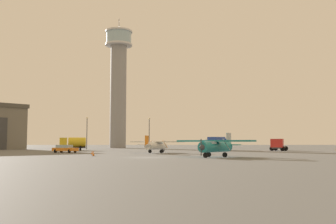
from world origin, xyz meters
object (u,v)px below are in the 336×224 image
(truck_box_blue, at_px, (218,143))
(traffic_cone_near_left, at_px, (92,153))
(truck_flatbed_red, at_px, (278,145))
(traffic_cone_near_right, at_px, (93,153))
(airplane_teal, at_px, (216,146))
(light_post_east, at_px, (149,130))
(light_post_north, at_px, (87,130))
(control_tower, at_px, (118,80))
(airplane_white, at_px, (156,145))
(truck_fuel_tanker_yellow, at_px, (73,143))
(car_orange, at_px, (65,149))

(truck_box_blue, height_order, traffic_cone_near_left, truck_box_blue)
(truck_flatbed_red, height_order, traffic_cone_near_right, truck_flatbed_red)
(airplane_teal, bearing_deg, traffic_cone_near_left, -83.57)
(light_post_east, bearing_deg, airplane_teal, -79.74)
(light_post_east, bearing_deg, truck_flatbed_red, -33.62)
(truck_flatbed_red, bearing_deg, traffic_cone_near_left, -28.94)
(airplane_teal, distance_m, light_post_north, 55.15)
(truck_flatbed_red, distance_m, light_post_north, 46.64)
(control_tower, distance_m, traffic_cone_near_left, 64.90)
(airplane_white, xyz_separation_m, traffic_cone_near_left, (-9.63, -6.89, -1.08))
(truck_box_blue, xyz_separation_m, light_post_north, (-31.67, 10.79, 3.24))
(truck_flatbed_red, bearing_deg, control_tower, -106.52)
(truck_fuel_tanker_yellow, bearing_deg, car_orange, 83.76)
(control_tower, distance_m, light_post_east, 28.34)
(airplane_white, relative_size, light_post_north, 1.15)
(airplane_white, xyz_separation_m, light_post_east, (-1.80, 33.83, 3.55))
(control_tower, height_order, light_post_north, control_tower)
(control_tower, bearing_deg, traffic_cone_near_right, -86.89)
(airplane_teal, bearing_deg, truck_fuel_tanker_yellow, -107.08)
(light_post_north, distance_m, traffic_cone_near_left, 39.40)
(truck_flatbed_red, xyz_separation_m, car_orange, (-41.92, -13.31, -0.49))
(control_tower, bearing_deg, truck_flatbed_red, -45.72)
(car_orange, height_order, light_post_north, light_post_north)
(truck_fuel_tanker_yellow, height_order, car_orange, truck_fuel_tanker_yellow)
(control_tower, relative_size, truck_fuel_tanker_yellow, 6.90)
(truck_fuel_tanker_yellow, distance_m, light_post_north, 11.61)
(airplane_white, xyz_separation_m, car_orange, (-15.85, 1.99, -0.63))
(light_post_east, relative_size, traffic_cone_near_right, 12.10)
(control_tower, relative_size, airplane_teal, 4.58)
(light_post_east, bearing_deg, traffic_cone_near_left, -100.89)
(truck_flatbed_red, relative_size, light_post_east, 0.75)
(truck_fuel_tanker_yellow, xyz_separation_m, truck_box_blue, (32.73, 0.31, 0.03))
(airplane_teal, bearing_deg, light_post_north, -114.56)
(car_orange, relative_size, traffic_cone_near_left, 8.01)
(car_orange, distance_m, light_post_east, 35.06)
(airplane_teal, xyz_separation_m, light_post_north, (-25.04, 49.01, 3.49))
(truck_box_blue, relative_size, light_post_east, 0.78)
(airplane_teal, height_order, traffic_cone_near_left, airplane_teal)
(airplane_white, bearing_deg, car_orange, 110.35)
(light_post_east, bearing_deg, airplane_white, -86.95)
(airplane_white, height_order, traffic_cone_near_right, airplane_white)
(car_orange, distance_m, traffic_cone_near_right, 16.97)
(traffic_cone_near_left, distance_m, traffic_cone_near_right, 6.48)
(truck_flatbed_red, xyz_separation_m, light_post_east, (-27.87, 18.53, 3.69))
(light_post_north, relative_size, traffic_cone_near_right, 12.12)
(airplane_white, relative_size, traffic_cone_near_left, 15.95)
(truck_fuel_tanker_yellow, bearing_deg, truck_box_blue, 165.79)
(truck_box_blue, bearing_deg, truck_fuel_tanker_yellow, 128.21)
(truck_flatbed_red, bearing_deg, car_orange, -43.18)
(airplane_teal, distance_m, traffic_cone_near_left, 20.23)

